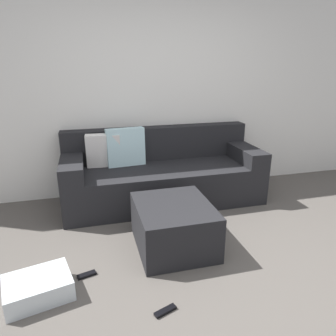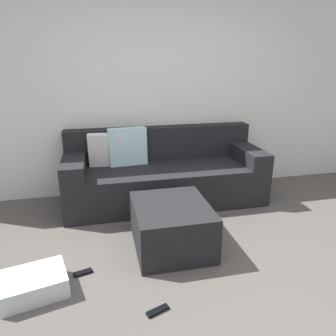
% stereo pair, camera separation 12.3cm
% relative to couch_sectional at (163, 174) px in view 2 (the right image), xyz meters
% --- Properties ---
extents(ground_plane, '(8.11, 8.11, 0.00)m').
position_rel_couch_sectional_xyz_m(ground_plane, '(0.04, -1.83, -0.33)').
color(ground_plane, '#544F49').
extents(wall_back, '(6.24, 0.10, 2.48)m').
position_rel_couch_sectional_xyz_m(wall_back, '(0.04, 0.43, 0.91)').
color(wall_back, silver).
rests_on(wall_back, ground_plane).
extents(couch_sectional, '(2.37, 0.88, 0.91)m').
position_rel_couch_sectional_xyz_m(couch_sectional, '(0.00, 0.00, 0.00)').
color(couch_sectional, black).
rests_on(couch_sectional, ground_plane).
extents(ottoman, '(0.68, 0.79, 0.42)m').
position_rel_couch_sectional_xyz_m(ottoman, '(-0.14, -1.07, -0.12)').
color(ottoman, black).
rests_on(ottoman, ground_plane).
extents(storage_bin, '(0.54, 0.45, 0.16)m').
position_rel_couch_sectional_xyz_m(storage_bin, '(-1.29, -1.46, -0.25)').
color(storage_bin, silver).
rests_on(storage_bin, ground_plane).
extents(remote_near_ottoman, '(0.17, 0.10, 0.02)m').
position_rel_couch_sectional_xyz_m(remote_near_ottoman, '(-0.43, -1.86, -0.32)').
color(remote_near_ottoman, black).
rests_on(remote_near_ottoman, ground_plane).
extents(remote_by_storage_bin, '(0.16, 0.09, 0.02)m').
position_rel_couch_sectional_xyz_m(remote_by_storage_bin, '(-0.95, -1.32, -0.32)').
color(remote_by_storage_bin, black).
rests_on(remote_by_storage_bin, ground_plane).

